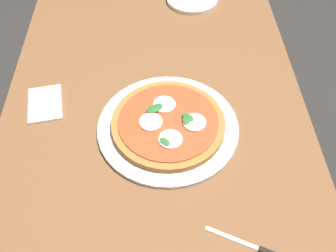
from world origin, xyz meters
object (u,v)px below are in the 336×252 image
(pizza, at_px, (168,123))
(napkin, at_px, (45,104))
(knife, at_px, (256,247))
(dining_table, at_px, (156,131))
(serving_tray, at_px, (168,127))

(pizza, xyz_separation_m, napkin, (0.10, 0.34, -0.02))
(pizza, height_order, knife, pizza)
(dining_table, distance_m, serving_tray, 0.13)
(dining_table, xyz_separation_m, napkin, (0.03, 0.30, 0.10))
(dining_table, relative_size, napkin, 10.62)
(napkin, bearing_deg, knife, -129.82)
(serving_tray, relative_size, napkin, 2.83)
(napkin, bearing_deg, serving_tray, -105.91)
(dining_table, xyz_separation_m, pizza, (-0.07, -0.03, 0.12))
(napkin, height_order, knife, napkin)
(dining_table, height_order, serving_tray, serving_tray)
(dining_table, xyz_separation_m, serving_tray, (-0.07, -0.03, 0.10))
(knife, bearing_deg, serving_tray, 27.69)
(knife, bearing_deg, pizza, 27.66)
(dining_table, relative_size, serving_tray, 3.75)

